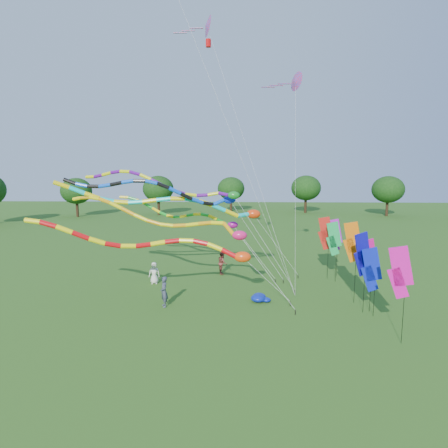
{
  "coord_description": "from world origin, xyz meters",
  "views": [
    {
      "loc": [
        -0.92,
        -18.49,
        7.89
      ],
      "look_at": [
        -1.89,
        3.58,
        4.8
      ],
      "focal_mm": 30.0,
      "sensor_mm": 36.0,
      "label": 1
    }
  ],
  "objects_px": {
    "tube_kite_red": "(166,245)",
    "person_c": "(222,263)",
    "tube_kite_orange": "(171,220)",
    "blue_nylon_heap": "(262,297)",
    "person_b": "(164,292)",
    "person_a": "(154,273)"
  },
  "relations": [
    {
      "from": "blue_nylon_heap",
      "to": "person_b",
      "type": "relative_size",
      "value": 0.72
    },
    {
      "from": "tube_kite_orange",
      "to": "blue_nylon_heap",
      "type": "relative_size",
      "value": 10.88
    },
    {
      "from": "tube_kite_orange",
      "to": "person_c",
      "type": "xyz_separation_m",
      "value": [
        2.86,
        5.8,
        -4.11
      ]
    },
    {
      "from": "tube_kite_red",
      "to": "person_b",
      "type": "height_order",
      "value": "tube_kite_red"
    },
    {
      "from": "tube_kite_red",
      "to": "person_a",
      "type": "relative_size",
      "value": 9.43
    },
    {
      "from": "tube_kite_red",
      "to": "blue_nylon_heap",
      "type": "height_order",
      "value": "tube_kite_red"
    },
    {
      "from": "tube_kite_red",
      "to": "person_c",
      "type": "relative_size",
      "value": 8.3
    },
    {
      "from": "person_a",
      "to": "person_b",
      "type": "relative_size",
      "value": 0.86
    },
    {
      "from": "person_c",
      "to": "tube_kite_orange",
      "type": "bearing_deg",
      "value": 146.42
    },
    {
      "from": "tube_kite_orange",
      "to": "person_b",
      "type": "bearing_deg",
      "value": -79.43
    },
    {
      "from": "person_a",
      "to": "blue_nylon_heap",
      "type": "bearing_deg",
      "value": -29.81
    },
    {
      "from": "person_a",
      "to": "person_c",
      "type": "bearing_deg",
      "value": 24.11
    },
    {
      "from": "person_a",
      "to": "tube_kite_orange",
      "type": "bearing_deg",
      "value": -64.88
    },
    {
      "from": "blue_nylon_heap",
      "to": "person_c",
      "type": "distance_m",
      "value": 6.63
    },
    {
      "from": "tube_kite_red",
      "to": "person_a",
      "type": "bearing_deg",
      "value": 107.85
    },
    {
      "from": "person_b",
      "to": "person_c",
      "type": "bearing_deg",
      "value": 132.69
    },
    {
      "from": "blue_nylon_heap",
      "to": "person_b",
      "type": "bearing_deg",
      "value": -167.39
    },
    {
      "from": "tube_kite_orange",
      "to": "blue_nylon_heap",
      "type": "distance_m",
      "value": 7.37
    },
    {
      "from": "blue_nylon_heap",
      "to": "person_a",
      "type": "distance_m",
      "value": 8.14
    },
    {
      "from": "tube_kite_red",
      "to": "person_b",
      "type": "relative_size",
      "value": 8.07
    },
    {
      "from": "person_a",
      "to": "person_b",
      "type": "height_order",
      "value": "person_b"
    },
    {
      "from": "tube_kite_orange",
      "to": "person_b",
      "type": "distance_m",
      "value": 4.36
    }
  ]
}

